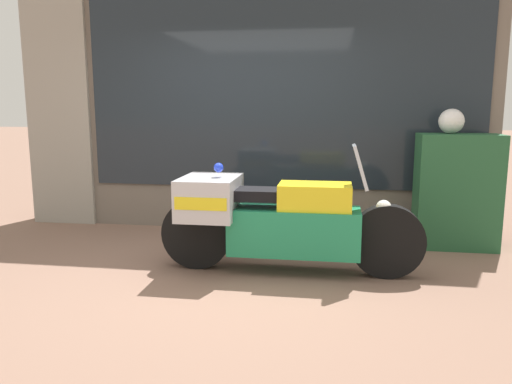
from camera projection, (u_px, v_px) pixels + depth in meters
The scene contains 6 objects.
ground_plane at pixel (216, 276), 4.56m from camera, with size 60.00×60.00×0.00m, color #7A5B4C.
shop_building at pixel (221, 94), 6.28m from camera, with size 5.84×0.55×3.37m.
window_display at pixel (279, 191), 6.41m from camera, with size 4.54×0.30×1.90m.
paramedic_motorcycle at pixel (271, 217), 4.63m from camera, with size 2.44×0.70×1.20m.
utility_cabinet at pixel (457, 191), 5.43m from camera, with size 0.86×0.47×1.24m, color #235633.
white_helmet at pixel (451, 121), 5.38m from camera, with size 0.27×0.27×0.27m, color white.
Camera 1 is at (1.03, -4.26, 1.54)m, focal length 35.00 mm.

